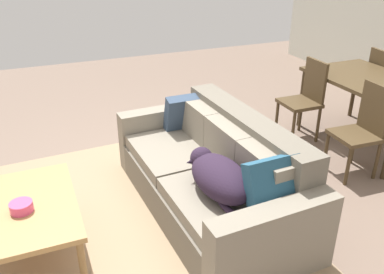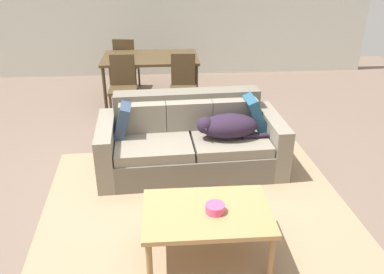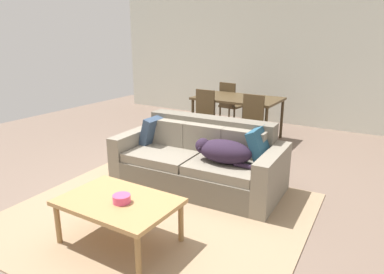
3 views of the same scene
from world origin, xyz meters
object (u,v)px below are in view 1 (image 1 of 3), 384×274
Objects in this scene: dining_chair_far_left at (383,83)px; throw_pillow_by_left_arm at (184,113)px; dining_chair_near_right at (363,127)px; dining_table at (375,86)px; throw_pillow_by_right_arm at (275,188)px; dog_on_left_cushion at (219,176)px; bowl_on_coffee_table at (21,207)px; coffee_table at (26,211)px; couch at (214,176)px; dining_chair_near_left at (305,97)px.

throw_pillow_by_left_arm is at bearing 100.79° from dining_chair_far_left.
dining_table is at bearing 132.75° from dining_chair_near_right.
dining_table is at bearing 82.57° from throw_pillow_by_left_arm.
dining_chair_near_right is (-0.74, 1.49, -0.12)m from throw_pillow_by_right_arm.
bowl_on_coffee_table is (-0.30, -1.37, -0.10)m from dog_on_left_cushion.
dog_on_left_cushion is 1.41m from coffee_table.
dining_table is at bearing 133.53° from dining_chair_far_left.
bowl_on_coffee_table is 0.17× the size of dining_chair_far_left.
coffee_table is at bearing -62.80° from throw_pillow_by_left_arm.
throw_pillow_by_left_arm is 0.40× the size of dining_chair_near_right.
couch is 2.64× the size of dog_on_left_cushion.
couch is 5.67× the size of throw_pillow_by_left_arm.
dog_on_left_cushion is 2.15m from dining_chair_near_left.
dining_chair_far_left is (-1.67, 2.68, -0.11)m from throw_pillow_by_right_arm.
couch is 2.25m from dining_table.
dining_chair_near_left reaches higher than throw_pillow_by_left_arm.
dining_chair_far_left reaches higher than dining_chair_near_left.
throw_pillow_by_right_arm is (0.75, 0.09, 0.30)m from couch.
dog_on_left_cushion is 0.44m from throw_pillow_by_right_arm.
dog_on_left_cushion is at bearing 77.54° from bowl_on_coffee_table.
dining_chair_near_left is (-0.91, 3.08, 0.12)m from coffee_table.
coffee_table is (-0.72, -1.61, -0.23)m from throw_pillow_by_right_arm.
dining_chair_near_left is at bearing 116.45° from couch.
dining_table is at bearing 98.76° from bowl_on_coffee_table.
dining_chair_far_left is (-1.01, 4.31, 0.04)m from bowl_on_coffee_table.
coffee_table is at bearing 109.92° from dining_chair_far_left.
bowl_on_coffee_table is (0.85, -1.55, -0.13)m from throw_pillow_by_left_arm.
dining_chair_far_left is (-0.44, 0.61, -0.18)m from dining_table.
throw_pillow_by_right_arm reaches higher than couch.
coffee_table is at bearing -114.23° from throw_pillow_by_right_arm.
throw_pillow_by_left_arm is at bearing 175.63° from couch.
couch is at bearing 93.43° from bowl_on_coffee_table.
coffee_table is at bearing -107.88° from dog_on_left_cushion.
couch is 13.34× the size of bowl_on_coffee_table.
dining_table is 0.79m from dining_chair_near_right.
dining_chair_far_left reaches higher than bowl_on_coffee_table.
dog_on_left_cushion is 3.21m from dining_chair_far_left.
coffee_table is 6.60× the size of bowl_on_coffee_table.
dining_table is 1.61× the size of dining_chair_far_left.
coffee_table is (0.79, -1.53, -0.21)m from throw_pillow_by_left_arm.
throw_pillow_by_right_arm is 0.44× the size of dining_chair_far_left.
bowl_on_coffee_table is 0.11× the size of dining_table.
throw_pillow_by_left_arm is at bearing -113.28° from dining_chair_near_right.
couch is 1.60m from dining_chair_near_right.
throw_pillow_by_left_arm is 0.25× the size of dining_table.
dog_on_left_cushion is at bearing 74.90° from coffee_table.
couch is 1.41× the size of dining_table.
dining_chair_near_left reaches higher than dog_on_left_cushion.
dining_chair_near_right is 0.99× the size of dining_chair_far_left.
dining_chair_near_right is (-0.08, 3.12, 0.03)m from bowl_on_coffee_table.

